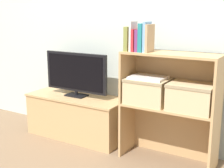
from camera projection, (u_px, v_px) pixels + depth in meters
The scene contains 16 objects.
ground_plane at pixel (103, 153), 2.96m from camera, with size 16.00×16.00×0.00m, color brown.
wall_back at pixel (127, 23), 3.06m from camera, with size 10.00×0.05×2.40m.
tv_stand at pixel (77, 116), 3.31m from camera, with size 1.07×0.44×0.45m.
tv at pixel (76, 73), 3.21m from camera, with size 0.74×0.14×0.46m.
bookshelf_lower_tier at pixel (171, 125), 2.78m from camera, with size 0.82×0.32×0.51m.
bookshelf_upper_tier at pixel (173, 72), 2.67m from camera, with size 0.82×0.32×0.46m.
book_olive at pixel (129, 39), 2.69m from camera, with size 0.04×0.16×0.21m.
book_ivory at pixel (133, 36), 2.67m from camera, with size 0.02×0.12×0.25m.
book_crimson at pixel (136, 40), 2.67m from camera, with size 0.02×0.16×0.19m.
book_plum at pixel (139, 40), 2.65m from camera, with size 0.03×0.14×0.19m.
book_teal at pixel (143, 38), 2.63m from camera, with size 0.04×0.15×0.24m.
book_skyblue at pixel (147, 37), 2.61m from camera, with size 0.02×0.13×0.25m.
book_tan at pixel (150, 38), 2.60m from camera, with size 0.02×0.15×0.23m.
storage_basket_left at pixel (148, 90), 2.75m from camera, with size 0.37×0.29×0.22m.
storage_basket_right at pixel (192, 96), 2.55m from camera, with size 0.37×0.29×0.22m.
laptop at pixel (148, 77), 2.72m from camera, with size 0.31×0.23×0.02m.
Camera 1 is at (1.48, -2.30, 1.31)m, focal length 50.00 mm.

